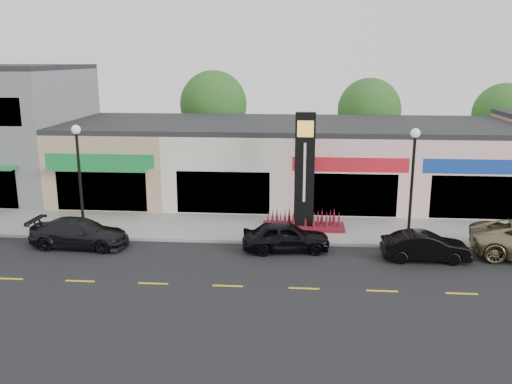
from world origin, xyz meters
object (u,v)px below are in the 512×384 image
(lamp_east_near, at_px, (412,174))
(car_black_sedan, at_px, (286,237))
(car_black_conv, at_px, (425,247))
(lamp_west_near, at_px, (79,169))
(car_dark_sedan, at_px, (80,233))
(pylon_sign, at_px, (304,189))

(lamp_east_near, distance_m, car_black_sedan, 6.58)
(car_black_sedan, relative_size, car_black_conv, 1.06)
(lamp_east_near, bearing_deg, car_black_sedan, -167.59)
(lamp_east_near, relative_size, car_black_conv, 1.43)
(lamp_west_near, xyz_separation_m, car_black_conv, (16.36, -1.98, -2.85))
(lamp_east_near, relative_size, car_black_sedan, 1.35)
(car_dark_sedan, height_order, car_black_sedan, car_black_sedan)
(lamp_west_near, xyz_separation_m, pylon_sign, (11.00, 1.70, -1.20))
(pylon_sign, height_order, car_dark_sedan, pylon_sign)
(lamp_east_near, height_order, car_dark_sedan, lamp_east_near)
(lamp_east_near, xyz_separation_m, car_black_sedan, (-5.82, -1.28, -2.79))
(pylon_sign, distance_m, car_black_conv, 6.71)
(lamp_east_near, bearing_deg, car_black_conv, -79.57)
(car_dark_sedan, xyz_separation_m, car_black_sedan, (9.77, 0.21, 0.01))
(car_black_conv, bearing_deg, car_dark_sedan, 87.97)
(car_black_sedan, xyz_separation_m, car_black_conv, (6.19, -0.70, -0.06))
(pylon_sign, relative_size, car_black_conv, 1.57)
(lamp_east_near, xyz_separation_m, car_dark_sedan, (-15.59, -1.49, -2.80))
(car_black_sedan, bearing_deg, pylon_sign, -22.27)
(lamp_east_near, distance_m, car_black_conv, 3.49)
(lamp_east_near, height_order, pylon_sign, pylon_sign)
(pylon_sign, relative_size, car_dark_sedan, 1.29)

